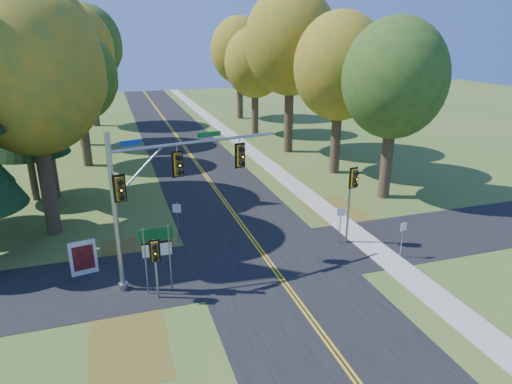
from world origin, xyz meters
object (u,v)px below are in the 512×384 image
object	(u,v)px
traffic_mast	(159,186)
info_kiosk	(83,258)
east_signal_pole	(352,186)
route_sign_cluster	(157,246)

from	to	relation	value
traffic_mast	info_kiosk	xyz separation A→B (m)	(-3.81, 1.76, -3.98)
info_kiosk	traffic_mast	bearing A→B (deg)	-35.89
east_signal_pole	info_kiosk	size ratio (longest dim) A/B	2.55
traffic_mast	route_sign_cluster	xyz separation A→B (m)	(-0.39, -1.06, -2.53)
east_signal_pole	route_sign_cluster	world-z (taller)	east_signal_pole
traffic_mast	east_signal_pole	bearing A→B (deg)	-6.37
traffic_mast	info_kiosk	world-z (taller)	traffic_mast
traffic_mast	route_sign_cluster	size ratio (longest dim) A/B	2.47
route_sign_cluster	info_kiosk	distance (m)	4.66
traffic_mast	route_sign_cluster	bearing A→B (deg)	-120.88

